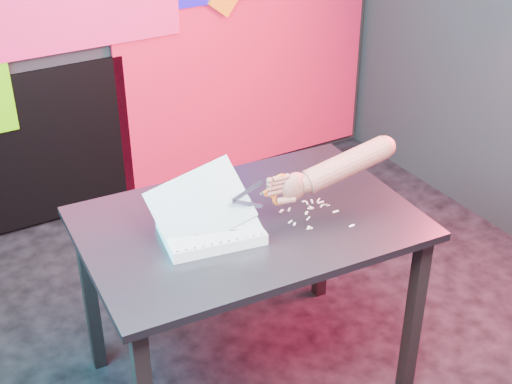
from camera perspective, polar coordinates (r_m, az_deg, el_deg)
room at (r=2.46m, az=3.00°, el=11.93°), size 3.01×3.01×2.71m
backdrop at (r=3.85m, az=-8.53°, el=12.27°), size 2.88×0.05×2.08m
work_table at (r=2.60m, az=-0.60°, el=-3.96°), size 1.23×0.86×0.75m
printout_stack at (r=2.46m, az=-3.68°, el=-2.98°), size 0.38×0.30×0.26m
scissors at (r=2.46m, az=1.66°, el=0.10°), size 0.22×0.03×0.13m
hand_forearm at (r=2.55m, az=6.57°, el=1.93°), size 0.50×0.12×0.18m
paper_clippings at (r=2.61m, az=4.53°, el=-1.50°), size 0.20×0.23×0.00m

